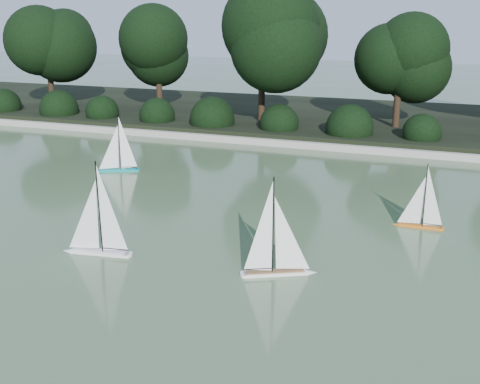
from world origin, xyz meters
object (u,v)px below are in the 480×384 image
at_px(sailboat_white_a, 94,238).
at_px(sailboat_teal, 115,162).
at_px(sailboat_white_b, 281,259).
at_px(race_buoy, 267,247).
at_px(sailboat_orange, 417,217).

relative_size(sailboat_white_a, sailboat_teal, 1.10).
xyz_separation_m(sailboat_white_a, sailboat_white_b, (2.88, 0.27, -0.01)).
height_order(sailboat_white_a, race_buoy, sailboat_white_a).
height_order(sailboat_white_a, sailboat_white_b, sailboat_white_a).
xyz_separation_m(sailboat_teal, race_buoy, (4.74, -3.23, -0.22)).
height_order(sailboat_orange, race_buoy, sailboat_orange).
relative_size(sailboat_white_a, sailboat_white_b, 1.03).
xyz_separation_m(sailboat_white_a, sailboat_orange, (4.49, 2.94, -0.06)).
bearing_deg(sailboat_white_a, race_buoy, 26.44).
relative_size(sailboat_white_b, sailboat_orange, 1.26).
relative_size(sailboat_orange, sailboat_teal, 0.85).
height_order(sailboat_white_a, sailboat_teal, sailboat_white_a).
distance_m(sailboat_white_b, sailboat_teal, 6.69).
bearing_deg(sailboat_teal, sailboat_white_a, -61.80).
height_order(sailboat_teal, race_buoy, sailboat_teal).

